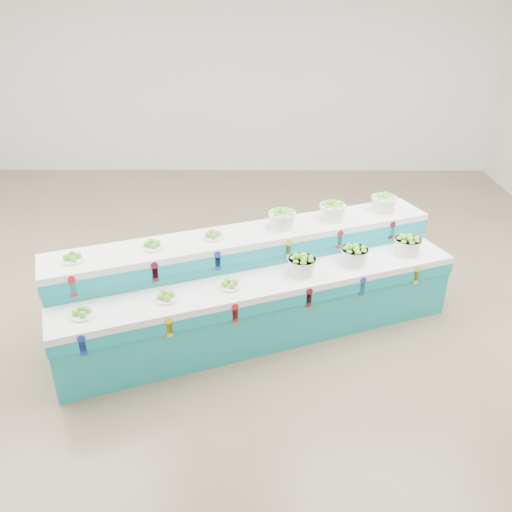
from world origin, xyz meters
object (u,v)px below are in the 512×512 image
at_px(basket_lower_left, 302,264).
at_px(basket_upper_right, 384,202).
at_px(display_stand, 256,286).
at_px(plate_upper_mid, 152,244).

xyz_separation_m(basket_lower_left, basket_upper_right, (1.00, 0.95, 0.30)).
bearing_deg(basket_upper_right, display_stand, -149.83).
distance_m(display_stand, basket_lower_left, 0.57).
relative_size(display_stand, basket_upper_right, 14.40).
xyz_separation_m(plate_upper_mid, basket_upper_right, (2.50, 0.97, 0.06)).
bearing_deg(plate_upper_mid, basket_lower_left, 0.89).
relative_size(display_stand, basket_lower_left, 14.40).
relative_size(basket_lower_left, plate_upper_mid, 1.33).
bearing_deg(plate_upper_mid, display_stand, 6.74).
distance_m(display_stand, basket_upper_right, 1.80).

